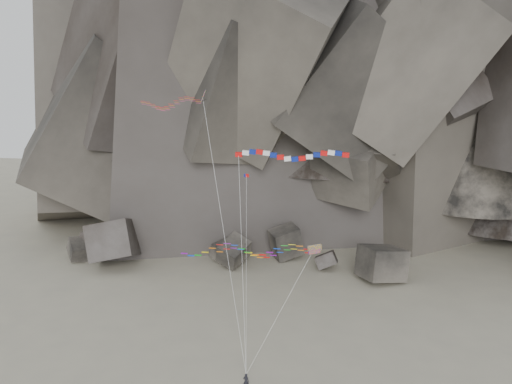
% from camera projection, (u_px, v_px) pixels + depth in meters
% --- Properties ---
extents(ground, '(260.00, 260.00, 0.00)m').
position_uv_depth(ground, '(268.00, 374.00, 60.91)').
color(ground, gray).
rests_on(ground, ground).
extents(headland, '(110.00, 70.00, 84.00)m').
position_uv_depth(headland, '(326.00, 20.00, 119.14)').
color(headland, '#595249').
rests_on(headland, ground).
extents(boulder_field, '(80.79, 16.97, 8.96)m').
position_uv_depth(boulder_field, '(217.00, 255.00, 92.93)').
color(boulder_field, '#47423F').
rests_on(boulder_field, ground).
extents(kite_flyer, '(0.75, 0.55, 2.00)m').
position_uv_depth(kite_flyer, '(246.00, 380.00, 57.87)').
color(kite_flyer, black).
rests_on(kite_flyer, ground).
extents(delta_kite, '(13.88, 7.91, 28.32)m').
position_uv_depth(delta_kite, '(168.00, 103.00, 61.05)').
color(delta_kite, red).
rests_on(delta_kite, ground).
extents(banner_kite, '(11.67, 6.92, 22.27)m').
position_uv_depth(banner_kite, '(291.00, 156.00, 58.32)').
color(banner_kite, red).
rests_on(banner_kite, ground).
extents(parafoil_kite, '(14.79, 3.32, 13.33)m').
position_uv_depth(parafoil_kite, '(243.00, 250.00, 57.75)').
color(parafoil_kite, '#F8B30D').
rests_on(parafoil_kite, ground).
extents(pennant_kite, '(1.93, 8.35, 19.16)m').
position_uv_depth(pennant_kite, '(246.00, 216.00, 61.05)').
color(pennant_kite, red).
rests_on(pennant_kite, ground).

